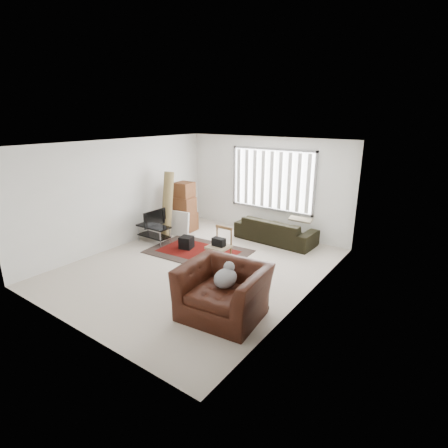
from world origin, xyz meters
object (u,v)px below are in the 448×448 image
at_px(moving_boxes, 185,208).
at_px(armchair, 224,288).
at_px(sofa, 276,227).
at_px(side_chair, 219,245).
at_px(tv_stand, 154,230).

relative_size(moving_boxes, armchair, 0.95).
bearing_deg(sofa, armchair, 106.99).
bearing_deg(moving_boxes, side_chair, -31.90).
bearing_deg(tv_stand, side_chair, -3.92).
height_order(side_chair, armchair, armchair).
bearing_deg(moving_boxes, tv_stand, -89.46).
distance_m(tv_stand, moving_boxes, 1.31).
bearing_deg(tv_stand, moving_boxes, 90.54).
distance_m(tv_stand, armchair, 4.00).
xyz_separation_m(sofa, side_chair, (-0.31, -2.10, 0.06)).
bearing_deg(armchair, side_chair, 122.01).
height_order(tv_stand, moving_boxes, moving_boxes).
relative_size(tv_stand, moving_boxes, 0.65).
distance_m(moving_boxes, armchair, 4.71).
xyz_separation_m(moving_boxes, armchair, (3.58, -3.06, -0.15)).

